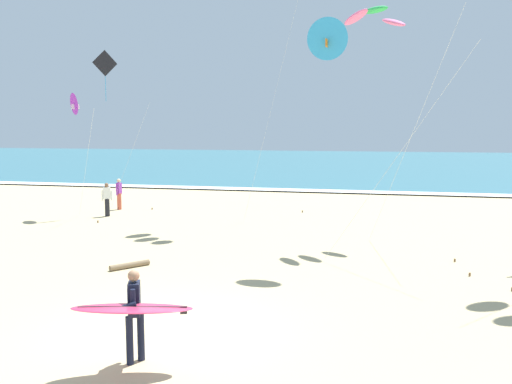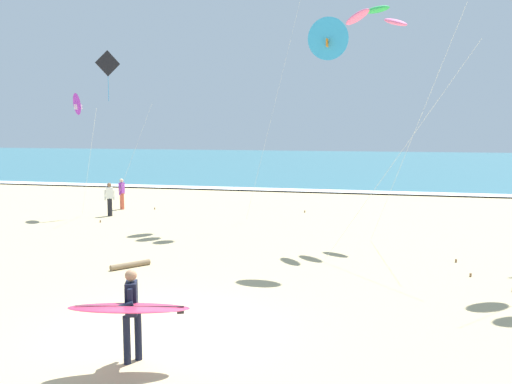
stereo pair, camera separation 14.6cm
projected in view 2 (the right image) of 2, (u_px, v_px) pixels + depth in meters
ground_plane at (165, 331)px, 11.43m from camera, size 160.00×160.00×0.00m
ocean_water at (349, 163)px, 64.57m from camera, size 160.00×60.00×0.08m
shoreline_foam at (317, 191)px, 35.88m from camera, size 160.00×1.58×0.01m
surfer_lead at (131, 309)px, 9.64m from camera, size 2.13×1.24×1.71m
kite_delta_violet_far at (78, 104)px, 25.64m from camera, size 2.30×1.98×5.80m
kite_diamond_charcoal_low at (109, 69)px, 26.17m from camera, size 1.95×2.17×7.84m
kite_delta_cobalt_distant at (329, 40)px, 16.41m from camera, size 4.87×1.02×7.47m
kite_arc_emerald_extra at (377, 17)px, 19.47m from camera, size 3.92×3.94×8.45m
bystander_white_top at (110, 199)px, 26.06m from camera, size 0.44×0.32×1.59m
bystander_purple_top at (122, 194)px, 28.19m from camera, size 0.22×0.50×1.59m
driftwood_log at (130, 265)px, 16.55m from camera, size 0.92×1.10×0.17m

